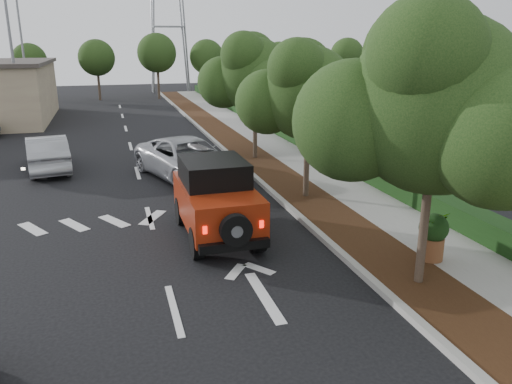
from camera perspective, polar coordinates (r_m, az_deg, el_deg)
name	(u,v)px	position (r m, az deg, el deg)	size (l,w,h in m)	color
ground	(174,310)	(11.00, -9.33, -13.15)	(120.00, 120.00, 0.00)	black
curb	(240,164)	(22.86, -1.81, 3.20)	(0.20, 70.00, 0.15)	#9E9B93
planting_strip	(261,163)	(23.12, 0.59, 3.33)	(1.80, 70.00, 0.12)	black
sidewalk	(299,160)	(23.74, 4.99, 3.62)	(2.00, 70.00, 0.12)	gray
hedge	(327,152)	(24.20, 8.11, 4.60)	(0.80, 70.00, 0.80)	black
transmission_tower	(171,92)	(58.18, -9.66, 11.21)	(7.00, 4.00, 28.00)	slate
street_tree_near	(418,285)	(12.42, 18.00, -10.12)	(3.80, 3.80, 5.92)	black
street_tree_mid	(305,199)	(18.14, 5.68, -0.76)	(3.20, 3.20, 5.32)	black
street_tree_far	(255,160)	(24.07, -0.11, 3.73)	(3.40, 3.40, 5.62)	black
light_pole_a	(22,128)	(36.33, -25.14, 6.61)	(2.00, 0.22, 9.00)	slate
light_pole_b	(30,107)	(48.25, -24.39, 8.86)	(2.00, 0.22, 9.00)	slate
red_jeep	(215,197)	(14.47, -4.71, -0.62)	(1.98, 4.38, 2.23)	black
silver_suv_ahead	(188,159)	(20.75, -7.73, 3.76)	(2.72, 5.90, 1.64)	#A4A5AC
silver_sedan_oncoming	(47,153)	(23.69, -22.73, 4.11)	(1.64, 4.69, 1.55)	#97999E
terracotta_planter	(433,232)	(13.34, 19.62, -4.33)	(0.74, 0.74, 1.28)	brown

